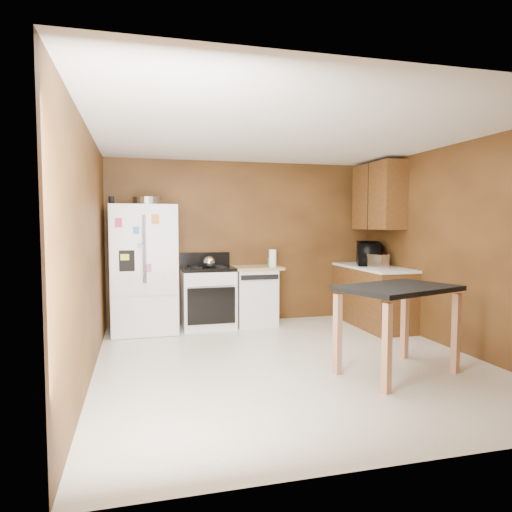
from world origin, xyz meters
name	(u,v)px	position (x,y,z in m)	size (l,w,h in m)	color
floor	(291,362)	(0.00, 0.00, 0.00)	(4.50, 4.50, 0.00)	white
ceiling	(292,134)	(0.00, 0.00, 2.50)	(4.50, 4.50, 0.00)	white
wall_back	(245,242)	(0.00, 2.25, 1.25)	(4.20, 4.20, 0.00)	brown
wall_front	(410,270)	(0.00, -2.25, 1.25)	(4.20, 4.20, 0.00)	brown
wall_left	(89,253)	(-2.10, 0.00, 1.25)	(4.50, 4.50, 0.00)	brown
wall_right	(456,247)	(2.10, 0.00, 1.25)	(4.50, 4.50, 0.00)	brown
roasting_pan	(148,201)	(-1.48, 1.84, 1.85)	(0.43, 0.43, 0.11)	silver
pen_cup	(111,200)	(-1.97, 1.81, 1.86)	(0.07, 0.07, 0.11)	black
kettle	(209,262)	(-0.64, 1.81, 0.98)	(0.17, 0.17, 0.17)	silver
paper_towel	(273,258)	(0.33, 1.83, 1.02)	(0.11, 0.11, 0.26)	white
green_canister	(271,262)	(0.35, 1.99, 0.95)	(0.11, 0.11, 0.12)	green
toaster	(378,261)	(1.74, 1.20, 1.00)	(0.16, 0.27, 0.20)	silver
microwave	(368,254)	(1.82, 1.64, 1.06)	(0.60, 0.40, 0.33)	black
refrigerator	(144,269)	(-1.55, 1.86, 0.90)	(0.90, 0.80, 1.80)	white
gas_range	(208,296)	(-0.64, 1.92, 0.46)	(0.76, 0.68, 1.10)	white
dishwasher	(255,295)	(0.08, 1.95, 0.45)	(0.78, 0.63, 0.89)	white
right_cabinets	(374,265)	(1.84, 1.48, 0.91)	(0.63, 1.58, 2.45)	brown
island	(398,300)	(0.92, -0.65, 0.76)	(1.34, 1.10, 0.91)	black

